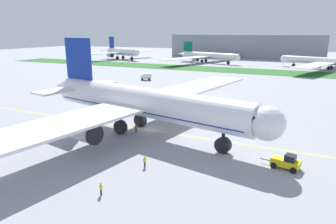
{
  "coord_description": "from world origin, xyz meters",
  "views": [
    {
      "loc": [
        28.81,
        -52.75,
        19.75
      ],
      "look_at": [
        4.07,
        0.63,
        4.02
      ],
      "focal_mm": 32.01,
      "sensor_mm": 36.0,
      "label": 1
    }
  ],
  "objects_px": {
    "airliner_foreground": "(141,102)",
    "ground_crew_wingwalker_port": "(145,160)",
    "parked_airliner_far_centre": "(207,56)",
    "parked_airliner_far_right": "(326,61)",
    "ground_crew_marshaller_front": "(101,187)",
    "parked_airliner_far_left": "(122,52)",
    "service_truck_baggage_loader": "(146,76)",
    "pushback_tug": "(286,162)",
    "ground_crew_wingwalker_starboard": "(136,128)"
  },
  "relations": [
    {
      "from": "ground_crew_wingwalker_starboard",
      "to": "parked_airliner_far_right",
      "type": "bearing_deg",
      "value": 73.97
    },
    {
      "from": "airliner_foreground",
      "to": "parked_airliner_far_centre",
      "type": "bearing_deg",
      "value": 102.56
    },
    {
      "from": "ground_crew_wingwalker_port",
      "to": "ground_crew_marshaller_front",
      "type": "bearing_deg",
      "value": -96.18
    },
    {
      "from": "parked_airliner_far_left",
      "to": "parked_airliner_far_centre",
      "type": "distance_m",
      "value": 65.24
    },
    {
      "from": "ground_crew_wingwalker_port",
      "to": "ground_crew_wingwalker_starboard",
      "type": "distance_m",
      "value": 16.33
    },
    {
      "from": "ground_crew_marshaller_front",
      "to": "airliner_foreground",
      "type": "bearing_deg",
      "value": 107.87
    },
    {
      "from": "pushback_tug",
      "to": "ground_crew_wingwalker_port",
      "type": "height_order",
      "value": "pushback_tug"
    },
    {
      "from": "ground_crew_wingwalker_port",
      "to": "parked_airliner_far_right",
      "type": "bearing_deg",
      "value": 78.77
    },
    {
      "from": "ground_crew_wingwalker_starboard",
      "to": "service_truck_baggage_loader",
      "type": "bearing_deg",
      "value": 117.15
    },
    {
      "from": "service_truck_baggage_loader",
      "to": "parked_airliner_far_right",
      "type": "height_order",
      "value": "parked_airliner_far_right"
    },
    {
      "from": "ground_crew_marshaller_front",
      "to": "ground_crew_wingwalker_starboard",
      "type": "distance_m",
      "value": 24.23
    },
    {
      "from": "ground_crew_wingwalker_port",
      "to": "parked_airliner_far_left",
      "type": "bearing_deg",
      "value": 124.4
    },
    {
      "from": "parked_airliner_far_centre",
      "to": "parked_airliner_far_right",
      "type": "height_order",
      "value": "parked_airliner_far_centre"
    },
    {
      "from": "airliner_foreground",
      "to": "pushback_tug",
      "type": "bearing_deg",
      "value": -10.93
    },
    {
      "from": "parked_airliner_far_centre",
      "to": "parked_airliner_far_right",
      "type": "relative_size",
      "value": 0.97
    },
    {
      "from": "parked_airliner_far_left",
      "to": "parked_airliner_far_centre",
      "type": "height_order",
      "value": "parked_airliner_far_left"
    },
    {
      "from": "ground_crew_marshaller_front",
      "to": "ground_crew_wingwalker_starboard",
      "type": "xyz_separation_m",
      "value": [
        -8.43,
        22.71,
        -0.02
      ]
    },
    {
      "from": "airliner_foreground",
      "to": "parked_airliner_far_left",
      "type": "relative_size",
      "value": 1.5
    },
    {
      "from": "pushback_tug",
      "to": "parked_airliner_far_centre",
      "type": "xyz_separation_m",
      "value": [
        -60.06,
        149.45,
        3.51
      ]
    },
    {
      "from": "parked_airliner_far_centre",
      "to": "parked_airliner_far_right",
      "type": "distance_m",
      "value": 70.77
    },
    {
      "from": "airliner_foreground",
      "to": "ground_crew_marshaller_front",
      "type": "height_order",
      "value": "airliner_foreground"
    },
    {
      "from": "parked_airliner_far_right",
      "to": "ground_crew_wingwalker_starboard",
      "type": "bearing_deg",
      "value": -106.03
    },
    {
      "from": "airliner_foreground",
      "to": "ground_crew_wingwalker_port",
      "type": "xyz_separation_m",
      "value": [
        8.5,
        -13.79,
        -5.23
      ]
    },
    {
      "from": "ground_crew_wingwalker_starboard",
      "to": "pushback_tug",
      "type": "bearing_deg",
      "value": -9.66
    },
    {
      "from": "ground_crew_wingwalker_starboard",
      "to": "service_truck_baggage_loader",
      "type": "relative_size",
      "value": 0.33
    },
    {
      "from": "pushback_tug",
      "to": "service_truck_baggage_loader",
      "type": "bearing_deg",
      "value": 132.32
    },
    {
      "from": "ground_crew_marshaller_front",
      "to": "parked_airliner_far_right",
      "type": "relative_size",
      "value": 0.02
    },
    {
      "from": "ground_crew_wingwalker_starboard",
      "to": "parked_airliner_far_left",
      "type": "xyz_separation_m",
      "value": [
        -96.29,
        141.09,
        4.57
      ]
    },
    {
      "from": "airliner_foreground",
      "to": "ground_crew_marshaller_front",
      "type": "distance_m",
      "value": 24.93
    },
    {
      "from": "ground_crew_wingwalker_port",
      "to": "parked_airliner_far_centre",
      "type": "bearing_deg",
      "value": 104.42
    },
    {
      "from": "ground_crew_marshaller_front",
      "to": "service_truck_baggage_loader",
      "type": "xyz_separation_m",
      "value": [
        -39.94,
        84.15,
        0.56
      ]
    },
    {
      "from": "pushback_tug",
      "to": "ground_crew_marshaller_front",
      "type": "bearing_deg",
      "value": -139.03
    },
    {
      "from": "ground_crew_marshaller_front",
      "to": "parked_airliner_far_right",
      "type": "bearing_deg",
      "value": 79.06
    },
    {
      "from": "airliner_foreground",
      "to": "ground_crew_wingwalker_port",
      "type": "height_order",
      "value": "airliner_foreground"
    },
    {
      "from": "ground_crew_marshaller_front",
      "to": "parked_airliner_far_right",
      "type": "xyz_separation_m",
      "value": [
        30.71,
        158.94,
        3.35
      ]
    },
    {
      "from": "parked_airliner_far_centre",
      "to": "service_truck_baggage_loader",
      "type": "bearing_deg",
      "value": -90.25
    },
    {
      "from": "pushback_tug",
      "to": "service_truck_baggage_loader",
      "type": "height_order",
      "value": "service_truck_baggage_loader"
    },
    {
      "from": "pushback_tug",
      "to": "parked_airliner_far_left",
      "type": "xyz_separation_m",
      "value": [
        -125.21,
        146.01,
        4.53
      ]
    },
    {
      "from": "airliner_foreground",
      "to": "ground_crew_wingwalker_starboard",
      "type": "distance_m",
      "value": 5.4
    },
    {
      "from": "ground_crew_wingwalker_port",
      "to": "pushback_tug",
      "type": "bearing_deg",
      "value": 23.32
    },
    {
      "from": "service_truck_baggage_loader",
      "to": "ground_crew_marshaller_front",
      "type": "bearing_deg",
      "value": -64.61
    },
    {
      "from": "ground_crew_marshaller_front",
      "to": "parked_airliner_far_centre",
      "type": "xyz_separation_m",
      "value": [
        -39.57,
        167.24,
        3.54
      ]
    },
    {
      "from": "ground_crew_wingwalker_port",
      "to": "ground_crew_marshaller_front",
      "type": "height_order",
      "value": "ground_crew_wingwalker_port"
    },
    {
      "from": "service_truck_baggage_loader",
      "to": "pushback_tug",
      "type": "bearing_deg",
      "value": -47.68
    },
    {
      "from": "ground_crew_wingwalker_port",
      "to": "parked_airliner_far_left",
      "type": "relative_size",
      "value": 0.03
    },
    {
      "from": "airliner_foreground",
      "to": "service_truck_baggage_loader",
      "type": "height_order",
      "value": "airliner_foreground"
    },
    {
      "from": "pushback_tug",
      "to": "ground_crew_marshaller_front",
      "type": "xyz_separation_m",
      "value": [
        -20.49,
        -17.79,
        -0.03
      ]
    },
    {
      "from": "airliner_foreground",
      "to": "pushback_tug",
      "type": "height_order",
      "value": "airliner_foreground"
    },
    {
      "from": "service_truck_baggage_loader",
      "to": "ground_crew_wingwalker_port",
      "type": "bearing_deg",
      "value": -61.28
    },
    {
      "from": "pushback_tug",
      "to": "service_truck_baggage_loader",
      "type": "xyz_separation_m",
      "value": [
        -60.43,
        66.36,
        0.54
      ]
    }
  ]
}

